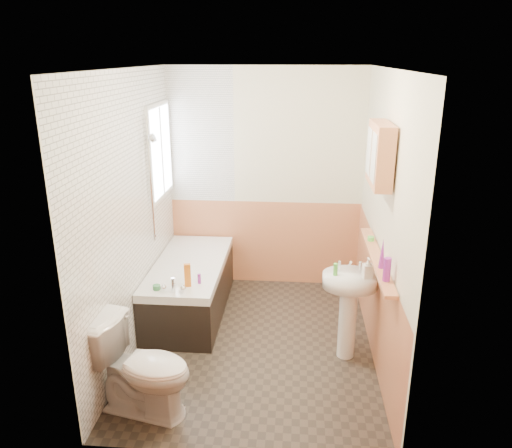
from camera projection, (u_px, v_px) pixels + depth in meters
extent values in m
plane|color=#2B251E|center=(255.00, 343.00, 4.74)|extent=(2.80, 2.80, 0.00)
plane|color=white|center=(254.00, 68.00, 3.93)|extent=(2.80, 2.80, 0.00)
cube|color=beige|center=(265.00, 180.00, 5.67)|extent=(2.20, 0.02, 2.50)
cube|color=beige|center=(235.00, 291.00, 3.01)|extent=(2.20, 0.02, 2.50)
cube|color=beige|center=(130.00, 215.00, 4.43)|extent=(0.02, 2.80, 2.50)
cube|color=beige|center=(384.00, 222.00, 4.25)|extent=(0.02, 2.80, 2.50)
cube|color=#DD895B|center=(375.00, 301.00, 4.50)|extent=(0.01, 2.80, 1.00)
cube|color=#DD895B|center=(237.00, 393.00, 3.27)|extent=(2.20, 0.01, 1.00)
cube|color=#DD895B|center=(265.00, 242.00, 5.89)|extent=(2.20, 0.01, 1.00)
cube|color=white|center=(133.00, 216.00, 4.42)|extent=(0.01, 2.80, 2.50)
cube|color=white|center=(200.00, 136.00, 5.54)|extent=(0.75, 0.01, 1.50)
cube|color=white|center=(161.00, 151.00, 5.19)|extent=(0.03, 0.79, 0.99)
cube|color=white|center=(162.00, 151.00, 5.19)|extent=(0.01, 0.70, 0.90)
cube|color=white|center=(162.00, 151.00, 5.19)|extent=(0.01, 0.04, 0.90)
cube|color=black|center=(191.00, 290.00, 5.27)|extent=(0.70, 1.57, 0.48)
cube|color=white|center=(189.00, 266.00, 5.17)|extent=(0.70, 1.57, 0.08)
cube|color=white|center=(189.00, 267.00, 5.18)|extent=(0.56, 1.43, 0.04)
cylinder|color=silver|center=(173.00, 285.00, 4.49)|extent=(0.04, 0.04, 0.14)
sphere|color=silver|center=(163.00, 288.00, 4.51)|extent=(0.06, 0.06, 0.06)
sphere|color=silver|center=(183.00, 288.00, 4.50)|extent=(0.06, 0.06, 0.06)
cylinder|color=silver|center=(150.00, 181.00, 4.81)|extent=(0.02, 0.02, 1.23)
cylinder|color=silver|center=(154.00, 235.00, 4.99)|extent=(0.05, 0.05, 0.02)
cylinder|color=silver|center=(146.00, 121.00, 4.62)|extent=(0.05, 0.05, 0.02)
cylinder|color=silver|center=(153.00, 138.00, 4.67)|extent=(0.07, 0.08, 0.09)
imported|color=white|center=(142.00, 368.00, 3.74)|extent=(0.85, 0.59, 0.75)
cylinder|color=white|center=(347.00, 323.00, 4.45)|extent=(0.16, 0.16, 0.66)
ellipsoid|color=white|center=(350.00, 281.00, 4.32)|extent=(0.48, 0.38, 0.13)
cylinder|color=silver|center=(339.00, 265.00, 4.38)|extent=(0.03, 0.03, 0.08)
cylinder|color=silver|center=(360.00, 266.00, 4.36)|extent=(0.03, 0.03, 0.08)
cylinder|color=silver|center=(350.00, 264.00, 4.34)|extent=(0.02, 0.11, 0.09)
cube|color=#DD895B|center=(377.00, 258.00, 4.16)|extent=(0.10, 1.44, 0.03)
cube|color=#DD895B|center=(380.00, 155.00, 3.97)|extent=(0.13, 0.56, 0.50)
cube|color=silver|center=(374.00, 158.00, 3.84)|extent=(0.01, 0.22, 0.38)
cube|color=silver|center=(369.00, 151.00, 4.10)|extent=(0.01, 0.22, 0.38)
cylinder|color=purple|center=(387.00, 269.00, 3.68)|extent=(0.06, 0.06, 0.18)
cone|color=purple|center=(382.00, 253.00, 3.90)|extent=(0.06, 0.06, 0.25)
cylinder|color=#59C647|center=(371.00, 239.00, 4.50)|extent=(0.08, 0.08, 0.04)
imported|color=silver|center=(367.00, 273.00, 4.21)|extent=(0.11, 0.19, 0.08)
cylinder|color=#59C647|center=(336.00, 269.00, 4.25)|extent=(0.04, 0.04, 0.11)
cube|color=orange|center=(187.00, 275.00, 4.59)|extent=(0.07, 0.05, 0.22)
cylinder|color=#388447|center=(157.00, 287.00, 4.56)|extent=(0.09, 0.09, 0.04)
cylinder|color=purple|center=(199.00, 279.00, 4.67)|extent=(0.04, 0.04, 0.09)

